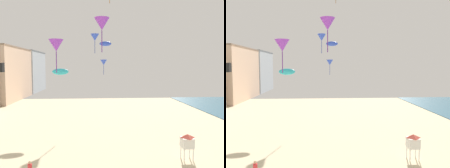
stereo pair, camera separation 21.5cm
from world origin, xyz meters
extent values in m
cube|color=beige|center=(-25.07, 58.83, 7.10)|extent=(11.87, 21.72, 14.20)
cube|color=#ADB7C1|center=(-25.07, 80.78, 7.25)|extent=(11.83, 19.15, 14.49)
cube|color=slate|center=(-25.07, 80.78, 14.64)|extent=(12.07, 19.54, 0.30)
cylinder|color=red|center=(-3.71, 12.18, 1.10)|extent=(0.34, 0.34, 0.60)
sphere|color=tan|center=(-3.71, 12.18, 1.52)|extent=(0.24, 0.24, 0.24)
cylinder|color=white|center=(10.14, 15.06, 0.60)|extent=(0.10, 0.10, 1.20)
cylinder|color=white|center=(11.04, 15.06, 0.60)|extent=(0.10, 0.10, 1.20)
cylinder|color=white|center=(10.14, 15.96, 0.60)|extent=(0.10, 0.10, 1.20)
cylinder|color=white|center=(11.04, 15.96, 0.60)|extent=(0.10, 0.10, 1.20)
cube|color=white|center=(10.59, 15.51, 1.70)|extent=(1.10, 1.10, 1.00)
pyramid|color=#D14C3D|center=(10.59, 15.51, 2.38)|extent=(1.10, 1.10, 0.35)
ellipsoid|color=#2DB7CC|center=(-3.89, 30.09, 8.40)|extent=(2.51, 0.70, 0.98)
cone|color=blue|center=(1.44, 37.50, 14.64)|extent=(1.58, 1.58, 1.30)
cylinder|color=#233995|center=(1.44, 37.50, 12.84)|extent=(0.09, 0.09, 2.30)
cone|color=purple|center=(-2.65, 19.26, 11.47)|extent=(1.58, 1.58, 1.29)
cylinder|color=#63278B|center=(-2.65, 19.26, 9.68)|extent=(0.09, 0.09, 2.30)
cube|color=black|center=(-12.56, 29.20, 9.06)|extent=(0.88, 0.88, 1.39)
cone|color=purple|center=(2.22, 16.62, 13.34)|extent=(1.48, 1.48, 1.21)
cylinder|color=#63278B|center=(2.22, 16.62, 11.66)|extent=(0.08, 0.08, 2.15)
ellipsoid|color=blue|center=(3.17, 31.37, 12.89)|extent=(1.92, 0.53, 0.75)
cone|color=blue|center=(2.55, 21.43, 9.70)|extent=(0.80, 0.80, 0.65)
cylinder|color=#233995|center=(2.55, 21.43, 8.79)|extent=(0.04, 0.04, 1.16)
camera|label=1|loc=(1.63, -6.10, 9.20)|focal=36.84mm
camera|label=2|loc=(1.84, -6.11, 9.20)|focal=36.84mm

